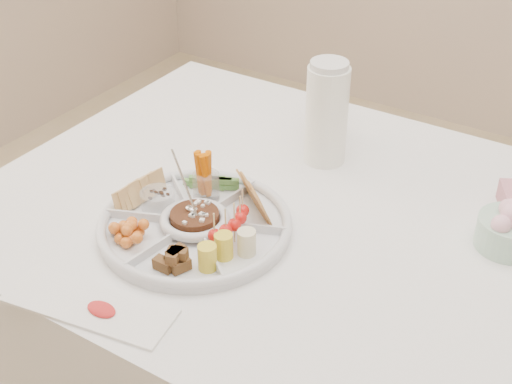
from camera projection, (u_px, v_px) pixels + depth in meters
The scene contains 13 objects.
dining_table at pixel (331, 358), 1.65m from camera, with size 1.52×1.02×0.76m, color white.
party_tray at pixel (195, 222), 1.41m from camera, with size 0.38×0.38×0.04m, color silver.
bean_dip at pixel (195, 219), 1.41m from camera, with size 0.10×0.10×0.04m, color #46231B.
tortillas at pixel (257, 201), 1.44m from camera, with size 0.10×0.10×0.06m, color #9A6725, non-canonical shape.
carrot_cucumber at pixel (209, 171), 1.49m from camera, with size 0.11×0.11×0.10m, color #D45E00, non-canonical shape.
pita_raisins at pixel (149, 190), 1.47m from camera, with size 0.10×0.10×0.05m, color tan, non-canonical shape.
cherries at pixel (129, 230), 1.37m from camera, with size 0.10×0.10×0.04m, color orange, non-canonical shape.
granola_chunks at pixel (177, 258), 1.30m from camera, with size 0.10×0.10×0.04m, color #4D301D, non-canonical shape.
banana_tomato at pixel (244, 233), 1.32m from camera, with size 0.11×0.11×0.09m, color #D9C878, non-canonical shape.
cup_stack at pixel (323, 100), 1.70m from camera, with size 0.07×0.07×0.19m, color beige.
thermos at pixel (327, 112), 1.59m from camera, with size 0.10×0.10×0.25m, color white.
flower_bowl at pixel (510, 226), 1.36m from camera, with size 0.12×0.12×0.09m, color #9ED7B1.
placemat at pixel (89, 305), 1.24m from camera, with size 0.31×0.10×0.01m, color silver.
Camera 1 is at (0.47, -1.08, 1.61)m, focal length 50.00 mm.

